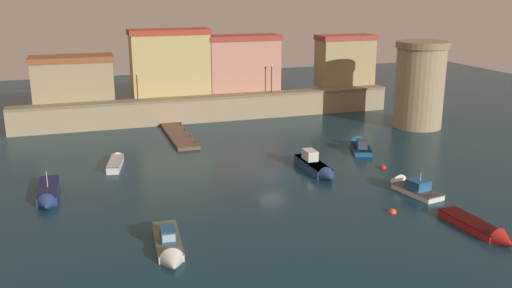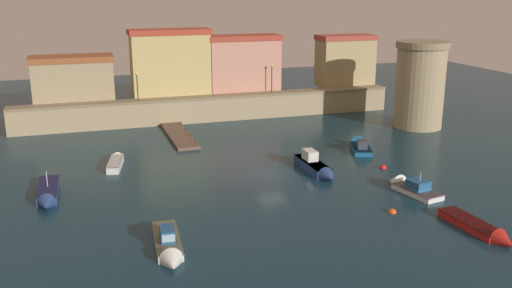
# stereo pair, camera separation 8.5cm
# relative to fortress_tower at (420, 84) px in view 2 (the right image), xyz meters

# --- Properties ---
(ground_plane) EXTENTS (136.61, 136.61, 0.00)m
(ground_plane) POSITION_rel_fortress_tower_xyz_m (-23.89, -12.29, -5.45)
(ground_plane) COLOR #112D3D
(quay_wall) EXTENTS (50.62, 2.46, 3.33)m
(quay_wall) POSITION_rel_fortress_tower_xyz_m (-23.89, 11.56, -3.77)
(quay_wall) COLOR #9E8966
(quay_wall) RESTS_ON ground
(old_town_backdrop) EXTENTS (47.41, 5.04, 8.81)m
(old_town_backdrop) POSITION_rel_fortress_tower_xyz_m (-23.75, 14.71, 1.42)
(old_town_backdrop) COLOR #9A8762
(old_town_backdrop) RESTS_ON ground
(fortress_tower) EXTENTS (6.51, 6.51, 10.78)m
(fortress_tower) POSITION_rel_fortress_tower_xyz_m (0.00, 0.00, 0.00)
(fortress_tower) COLOR #9E8966
(fortress_tower) RESTS_ON ground
(pier_dock) EXTENTS (2.50, 12.21, 0.70)m
(pier_dock) POSITION_rel_fortress_tower_xyz_m (-29.71, 4.38, -5.27)
(pier_dock) COLOR brown
(pier_dock) RESTS_ON ground
(quay_lamp_0) EXTENTS (0.32, 0.32, 3.54)m
(quay_lamp_0) POSITION_rel_fortress_tower_xyz_m (-33.51, 11.56, 0.22)
(quay_lamp_0) COLOR black
(quay_lamp_0) RESTS_ON quay_wall
(quay_lamp_1) EXTENTS (0.32, 0.32, 3.79)m
(quay_lamp_1) POSITION_rel_fortress_tower_xyz_m (-15.52, 11.56, 0.36)
(quay_lamp_1) COLOR black
(quay_lamp_1) RESTS_ON quay_wall
(moored_boat_0) EXTENTS (3.67, 5.95, 2.02)m
(moored_boat_0) POSITION_rel_fortress_tower_xyz_m (-11.71, -6.79, -5.08)
(moored_boat_0) COLOR #195689
(moored_boat_0) RESTS_ON ground
(moored_boat_1) EXTENTS (2.16, 7.24, 1.94)m
(moored_boat_1) POSITION_rel_fortress_tower_xyz_m (-35.95, -25.40, -5.07)
(moored_boat_1) COLOR silver
(moored_boat_1) RESTS_ON ground
(moored_boat_2) EXTENTS (2.90, 5.94, 2.66)m
(moored_boat_2) POSITION_rel_fortress_tower_xyz_m (-13.99, -20.06, -5.07)
(moored_boat_2) COLOR white
(moored_boat_2) RESTS_ON ground
(moored_boat_3) EXTENTS (1.96, 6.95, 1.50)m
(moored_boat_3) POSITION_rel_fortress_tower_xyz_m (-13.91, -29.51, -5.14)
(moored_boat_3) COLOR red
(moored_boat_3) RESTS_ON ground
(moored_boat_4) EXTENTS (1.74, 7.32, 2.51)m
(moored_boat_4) POSITION_rel_fortress_tower_xyz_m (-43.98, -12.35, -5.03)
(moored_boat_4) COLOR navy
(moored_boat_4) RESTS_ON ground
(moored_boat_6) EXTENTS (2.28, 5.95, 1.11)m
(moored_boat_6) POSITION_rel_fortress_tower_xyz_m (-37.73, -4.63, -5.05)
(moored_boat_6) COLOR silver
(moored_boat_6) RESTS_ON ground
(moored_boat_7) EXTENTS (1.67, 7.31, 2.15)m
(moored_boat_7) POSITION_rel_fortress_tower_xyz_m (-19.63, -12.85, -4.90)
(moored_boat_7) COLOR navy
(moored_boat_7) RESTS_ON ground
(mooring_buoy_0) EXTENTS (0.70, 0.70, 0.70)m
(mooring_buoy_0) POSITION_rel_fortress_tower_xyz_m (-12.84, -13.73, -5.45)
(mooring_buoy_0) COLOR red
(mooring_buoy_0) RESTS_ON ground
(mooring_buoy_1) EXTENTS (0.65, 0.65, 0.65)m
(mooring_buoy_1) POSITION_rel_fortress_tower_xyz_m (-17.99, -24.00, -5.45)
(mooring_buoy_1) COLOR #EA4C19
(mooring_buoy_1) RESTS_ON ground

